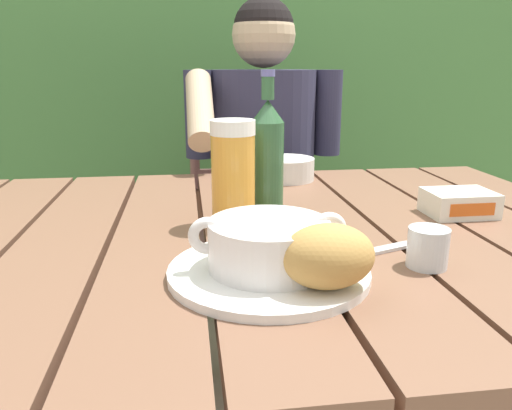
{
  "coord_description": "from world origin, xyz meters",
  "views": [
    {
      "loc": [
        -0.1,
        -0.81,
        0.99
      ],
      "look_at": [
        0.0,
        -0.1,
        0.79
      ],
      "focal_mm": 35.14,
      "sensor_mm": 36.0,
      "label": 1
    }
  ],
  "objects": [
    {
      "name": "dining_table",
      "position": [
        -0.0,
        0.0,
        0.64
      ],
      "size": [
        1.34,
        0.93,
        0.72
      ],
      "color": "brown",
      "rests_on": "ground_plane"
    },
    {
      "name": "hedge_backdrop",
      "position": [
        0.09,
        1.57,
        1.04
      ],
      "size": [
        3.4,
        0.85,
        2.1
      ],
      "color": "#477A3E",
      "rests_on": "ground_plane"
    },
    {
      "name": "chair_near_diner",
      "position": [
        0.14,
        0.9,
        0.46
      ],
      "size": [
        0.46,
        0.41,
        0.91
      ],
      "color": "brown",
      "rests_on": "ground_plane"
    },
    {
      "name": "person_eating",
      "position": [
        0.14,
        0.7,
        0.7
      ],
      "size": [
        0.48,
        0.47,
        1.19
      ],
      "color": "#2F2E47",
      "rests_on": "ground_plane"
    },
    {
      "name": "serving_plate",
      "position": [
        0.01,
        -0.2,
        0.73
      ],
      "size": [
        0.27,
        0.27,
        0.01
      ],
      "color": "white",
      "rests_on": "dining_table"
    },
    {
      "name": "soup_bowl",
      "position": [
        0.01,
        -0.2,
        0.77
      ],
      "size": [
        0.21,
        0.16,
        0.07
      ],
      "color": "white",
      "rests_on": "serving_plate"
    },
    {
      "name": "bread_roll",
      "position": [
        0.07,
        -0.27,
        0.78
      ],
      "size": [
        0.12,
        0.09,
        0.08
      ],
      "color": "#BF8E48",
      "rests_on": "serving_plate"
    },
    {
      "name": "beer_glass",
      "position": [
        -0.02,
        0.03,
        0.82
      ],
      "size": [
        0.08,
        0.08,
        0.18
      ],
      "color": "gold",
      "rests_on": "dining_table"
    },
    {
      "name": "beer_bottle",
      "position": [
        0.05,
        0.09,
        0.83
      ],
      "size": [
        0.06,
        0.06,
        0.26
      ],
      "color": "#315B36",
      "rests_on": "dining_table"
    },
    {
      "name": "water_glass_small",
      "position": [
        0.23,
        -0.2,
        0.75
      ],
      "size": [
        0.06,
        0.06,
        0.06
      ],
      "color": "silver",
      "rests_on": "dining_table"
    },
    {
      "name": "butter_tub",
      "position": [
        0.4,
        0.03,
        0.75
      ],
      "size": [
        0.12,
        0.09,
        0.05
      ],
      "color": "white",
      "rests_on": "dining_table"
    },
    {
      "name": "table_knife",
      "position": [
        0.15,
        -0.15,
        0.73
      ],
      "size": [
        0.16,
        0.07,
        0.01
      ],
      "color": "silver",
      "rests_on": "dining_table"
    },
    {
      "name": "diner_bowl",
      "position": [
        0.14,
        0.37,
        0.75
      ],
      "size": [
        0.13,
        0.13,
        0.05
      ],
      "color": "white",
      "rests_on": "dining_table"
    }
  ]
}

